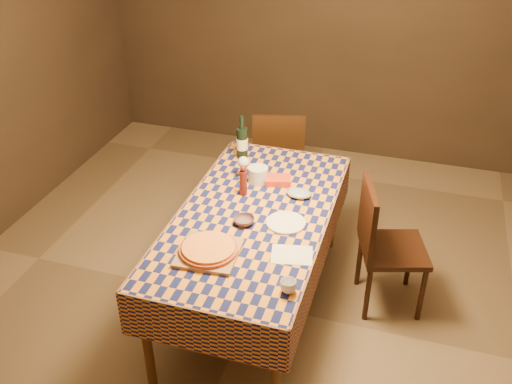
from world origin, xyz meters
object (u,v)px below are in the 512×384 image
chair_far (278,155)px  chair_right (382,241)px  dining_table (254,223)px  bowl (244,221)px  pizza (209,249)px  cutting_board (209,252)px  wine_bottle (242,143)px  white_plate (286,223)px

chair_far → chair_right: size_ratio=1.00×
dining_table → bowl: 0.16m
chair_right → pizza: bearing=-140.6°
cutting_board → bowl: bowl is taller
chair_far → bowl: bearing=-83.8°
dining_table → chair_right: bearing=19.8°
pizza → wine_bottle: (-0.18, 1.15, 0.09)m
cutting_board → bowl: size_ratio=2.62×
bowl → chair_right: size_ratio=0.14×
bowl → white_plate: 0.26m
wine_bottle → white_plate: size_ratio=1.38×
cutting_board → white_plate: (0.35, 0.42, -0.00)m
wine_bottle → pizza: bearing=-81.2°
cutting_board → chair_far: chair_far is taller
pizza → bowl: 0.36m
bowl → wine_bottle: wine_bottle is taller
wine_bottle → chair_far: 0.70m
pizza → white_plate: pizza is taller
pizza → bowl: pizza is taller
dining_table → chair_right: (0.80, 0.29, -0.17)m
dining_table → chair_far: 1.28m
wine_bottle → chair_right: 1.23m
white_plate → chair_right: (0.58, 0.34, -0.25)m
pizza → chair_right: size_ratio=0.38×
wine_bottle → chair_right: size_ratio=0.36×
chair_far → chair_right: bearing=-44.9°
dining_table → wine_bottle: (-0.30, 0.68, 0.20)m
cutting_board → bowl: bearing=74.3°
pizza → wine_bottle: wine_bottle is taller
dining_table → wine_bottle: size_ratio=5.49×
wine_bottle → chair_right: wine_bottle is taller
wine_bottle → chair_far: size_ratio=0.36×
cutting_board → chair_right: chair_right is taller
dining_table → wine_bottle: 0.77m
dining_table → chair_far: size_ratio=1.98×
pizza → chair_far: 1.76m
chair_right → white_plate: bearing=-149.6°
cutting_board → white_plate: size_ratio=1.39×
dining_table → pizza: size_ratio=5.17×
dining_table → chair_right: size_ratio=1.98×
cutting_board → dining_table: bearing=75.4°
dining_table → bowl: size_ratio=14.30×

